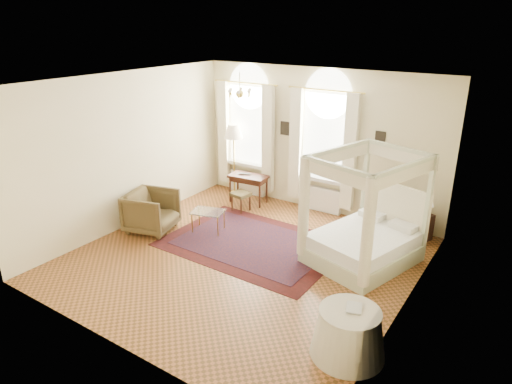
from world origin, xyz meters
TOP-DOWN VIEW (x-y plane):
  - ground at (0.00, 0.00)m, footprint 6.00×6.00m
  - room_walls at (0.00, 0.00)m, footprint 6.00×6.00m
  - window_left at (-1.90, 2.87)m, footprint 1.62×0.27m
  - window_right at (0.20, 2.87)m, footprint 1.62×0.27m
  - chandelier at (-0.90, 1.20)m, footprint 0.51×0.45m
  - wall_pictures at (0.09, 2.97)m, footprint 2.54×0.03m
  - canopy_bed at (1.90, 1.15)m, footprint 2.02×2.27m
  - nightstand at (2.56, 2.70)m, footprint 0.50×0.48m
  - nightstand_lamp at (2.62, 2.75)m, footprint 0.26×0.26m
  - writing_desk at (-1.54, 2.40)m, footprint 0.98×0.58m
  - laptop at (-1.68, 2.46)m, footprint 0.36×0.30m
  - stool at (-1.39, 1.87)m, footprint 0.45×0.45m
  - armchair at (-2.35, -0.06)m, footprint 1.18×1.16m
  - coffee_table at (-1.32, 0.57)m, footprint 0.78×0.65m
  - floor_lamp at (-2.18, 2.70)m, footprint 0.47×0.47m
  - oriental_rug at (-0.18, 0.61)m, footprint 3.48×2.52m
  - side_table at (2.70, -1.38)m, footprint 1.02×1.02m
  - book at (2.63, -1.34)m, footprint 0.28×0.32m

SIDE VIEW (x-z plane):
  - ground at x=0.00m, z-range 0.00..0.00m
  - oriental_rug at x=-0.18m, z-range 0.00..0.01m
  - nightstand at x=2.56m, z-range 0.00..0.56m
  - side_table at x=2.70m, z-range -0.01..0.69m
  - stool at x=-1.39m, z-range 0.15..0.61m
  - coffee_table at x=-1.32m, z-range 0.18..0.64m
  - armchair at x=-2.35m, z-range 0.00..0.88m
  - canopy_bed at x=1.90m, z-range -0.57..1.51m
  - writing_desk at x=-1.54m, z-range 0.25..0.95m
  - book at x=2.63m, z-range 0.69..0.72m
  - laptop at x=-1.68m, z-range 0.70..0.73m
  - nightstand_lamp at x=2.62m, z-range 0.62..1.00m
  - window_left at x=-1.90m, z-range -0.16..3.13m
  - window_right at x=0.20m, z-range -0.16..3.13m
  - floor_lamp at x=-2.18m, z-range 0.65..2.48m
  - wall_pictures at x=0.09m, z-range 1.70..2.09m
  - room_walls at x=0.00m, z-range -1.02..4.98m
  - chandelier at x=-0.90m, z-range 2.66..3.16m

